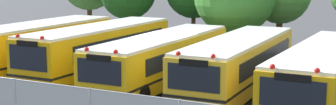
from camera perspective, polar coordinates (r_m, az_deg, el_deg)
name	(u,v)px	position (r m, az deg, el deg)	size (l,w,h in m)	color
ground_plane	(165,85)	(24.66, -0.34, -3.64)	(160.00, 160.00, 0.00)	#424244
school_bus_0	(43,45)	(28.45, -13.70, 0.84)	(2.68, 9.68, 2.79)	#EAA80C
school_bus_1	(100,49)	(26.30, -7.59, 0.35)	(2.51, 10.68, 2.79)	#EAA80C
school_bus_2	(163,58)	(24.18, -0.59, -0.65)	(2.56, 10.95, 2.55)	yellow
school_bus_3	(239,63)	(23.11, 7.84, -1.15)	(2.74, 10.77, 2.60)	yellow
school_bus_4	(325,73)	(21.83, 17.03, -2.17)	(2.68, 11.20, 2.53)	#EAA80C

